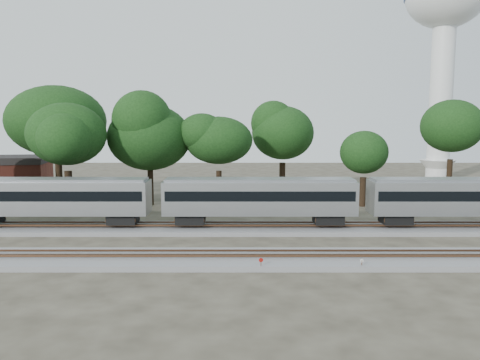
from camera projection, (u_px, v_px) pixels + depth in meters
name	position (u px, v px, depth m)	size (l,w,h in m)	color
ground	(240.00, 247.00, 38.60)	(160.00, 160.00, 0.00)	#383328
track_far	(240.00, 228.00, 44.52)	(160.00, 5.00, 0.73)	slate
track_near	(239.00, 259.00, 34.60)	(160.00, 5.00, 0.73)	slate
train	(261.00, 196.00, 44.14)	(93.87, 3.24, 4.78)	#AEB1B6
switch_stand_red	(261.00, 263.00, 32.36)	(0.30, 0.07, 0.94)	#512D19
switch_stand_white	(362.00, 263.00, 32.43)	(0.27, 0.11, 0.86)	#512D19
switch_lever	(359.00, 268.00, 32.71)	(0.50, 0.30, 0.30)	#512D19
water_tower	(445.00, 18.00, 77.58)	(13.32, 13.32, 36.88)	silver
brick_building	(8.00, 174.00, 68.10)	(12.17, 9.50, 5.31)	maroon
tree_1	(56.00, 121.00, 59.40)	(10.56, 10.56, 14.89)	black
tree_2	(66.00, 134.00, 51.94)	(9.07, 9.07, 12.79)	black
tree_3	(150.00, 138.00, 57.24)	(8.52, 8.52, 12.01)	black
tree_4	(219.00, 141.00, 56.67)	(8.18, 8.18, 11.53)	black
tree_5	(283.00, 133.00, 63.39)	(8.93, 8.93, 12.59)	black
tree_6	(364.00, 153.00, 56.48)	(6.73, 6.73, 9.49)	black
tree_7	(452.00, 126.00, 62.81)	(9.88, 9.88, 13.93)	black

